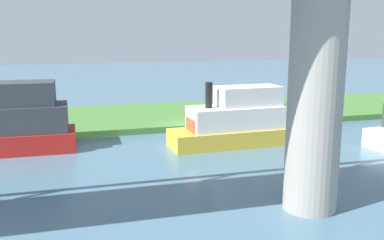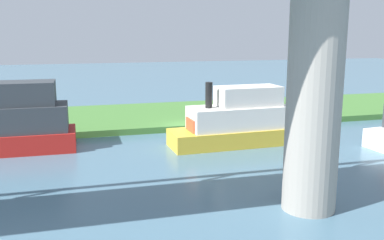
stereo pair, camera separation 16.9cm
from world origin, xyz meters
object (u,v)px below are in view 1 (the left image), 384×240
at_px(bridge_pylon, 316,90).
at_px(mooring_post, 219,116).
at_px(riverboat_paddlewheel, 2,124).
at_px(houseboat_blue, 236,121).
at_px(person_on_bank, 221,111).

xyz_separation_m(bridge_pylon, mooring_post, (-1.75, -17.59, -4.53)).
distance_m(riverboat_paddlewheel, houseboat_blue, 15.95).
bearing_deg(bridge_pylon, mooring_post, -95.70).
bearing_deg(riverboat_paddlewheel, houseboat_blue, 171.33).
bearing_deg(person_on_bank, riverboat_paddlewheel, 14.31).
xyz_separation_m(person_on_bank, riverboat_paddlewheel, (16.99, 4.33, 0.71)).
height_order(bridge_pylon, houseboat_blue, bridge_pylon).
xyz_separation_m(mooring_post, houseboat_blue, (0.75, 5.90, 0.74)).
bearing_deg(houseboat_blue, bridge_pylon, 85.11).
relative_size(mooring_post, riverboat_paddlewheel, 0.09).
bearing_deg(riverboat_paddlewheel, person_on_bank, -165.69).
bearing_deg(person_on_bank, houseboat_blue, 79.71).
distance_m(person_on_bank, riverboat_paddlewheel, 17.55).
distance_m(mooring_post, houseboat_blue, 6.00).
relative_size(bridge_pylon, riverboat_paddlewheel, 1.08).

